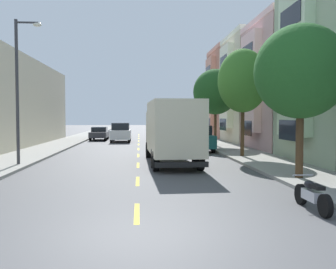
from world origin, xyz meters
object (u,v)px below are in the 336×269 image
object	(u,v)px
street_tree_nearest	(301,72)
street_tree_second	(243,81)
delivery_box_truck	(172,129)
moving_white_sedan	(121,132)
parked_motorcycle	(312,196)
street_tree_third	(215,92)
parked_suv_orange	(181,133)
parked_sedan_charcoal	(99,133)
parked_pickup_forest	(168,129)
parked_wagon_black	(178,132)
street_lamp	(20,81)
parked_suv_teal	(197,138)

from	to	relation	value
street_tree_nearest	street_tree_second	xyz separation A→B (m)	(0.00, 8.35, 0.43)
delivery_box_truck	moving_white_sedan	size ratio (longest dim) A/B	1.69
street_tree_nearest	parked_motorcycle	size ratio (longest dim) A/B	2.95
street_tree_third	parked_suv_orange	bearing A→B (deg)	109.83
parked_sedan_charcoal	parked_motorcycle	bearing A→B (deg)	-74.24
street_tree_third	parked_pickup_forest	size ratio (longest dim) A/B	1.19
parked_wagon_black	parked_sedan_charcoal	bearing A→B (deg)	-175.27
street_lamp	parked_suv_teal	xyz separation A→B (m)	(10.31, 8.18, -3.36)
street_tree_nearest	parked_wagon_black	world-z (taller)	street_tree_nearest
street_tree_nearest	delivery_box_truck	size ratio (longest dim) A/B	0.74
parked_pickup_forest	street_tree_third	bearing A→B (deg)	-84.86
delivery_box_truck	parked_pickup_forest	distance (m)	34.88
street_tree_nearest	parked_pickup_forest	size ratio (longest dim) A/B	1.13
street_lamp	parked_sedan_charcoal	xyz separation A→B (m)	(1.67, 22.11, -3.60)
street_tree_second	parked_motorcycle	xyz separation A→B (m)	(-1.65, -12.99, -4.33)
parked_suv_teal	moving_white_sedan	bearing A→B (deg)	119.64
street_tree_second	parked_wagon_black	xyz separation A→B (m)	(-1.99, 19.76, -3.94)
parked_sedan_charcoal	parked_pickup_forest	world-z (taller)	parked_pickup_forest
parked_pickup_forest	moving_white_sedan	world-z (taller)	moving_white_sedan
street_tree_nearest	parked_sedan_charcoal	size ratio (longest dim) A/B	1.34
street_lamp	moving_white_sedan	distance (m)	19.74
parked_suv_orange	parked_wagon_black	distance (m)	5.42
parked_sedan_charcoal	street_tree_third	bearing A→B (deg)	-45.02
street_tree_nearest	parked_wagon_black	xyz separation A→B (m)	(-1.99, 28.11, -3.51)
street_tree_nearest	parked_wagon_black	distance (m)	28.40
delivery_box_truck	parked_motorcycle	distance (m)	10.94
parked_pickup_forest	parked_suv_orange	bearing A→B (deg)	-90.05
delivery_box_truck	parked_wagon_black	bearing A→B (deg)	83.36
street_lamp	delivery_box_truck	bearing A→B (deg)	3.73
parked_sedan_charcoal	moving_white_sedan	world-z (taller)	moving_white_sedan
street_tree_second	street_lamp	bearing A→B (deg)	-166.07
parked_suv_orange	moving_white_sedan	xyz separation A→B (m)	(-6.04, 1.58, 0.00)
parked_sedan_charcoal	moving_white_sedan	xyz separation A→B (m)	(2.49, -3.11, 0.24)
parked_suv_teal	parked_wagon_black	xyz separation A→B (m)	(0.05, 14.65, -0.18)
parked_pickup_forest	parked_motorcycle	distance (m)	45.22
parked_sedan_charcoal	parked_suv_orange	world-z (taller)	parked_suv_orange
street_tree_third	parked_wagon_black	distance (m)	12.20
street_tree_nearest	street_lamp	world-z (taller)	street_lamp
delivery_box_truck	parked_suv_teal	xyz separation A→B (m)	(2.55, 7.67, -0.92)
moving_white_sedan	parked_suv_teal	bearing A→B (deg)	-60.36
delivery_box_truck	parked_pickup_forest	bearing A→B (deg)	85.98
street_lamp	parked_sedan_charcoal	size ratio (longest dim) A/B	1.63
parked_wagon_black	street_tree_nearest	bearing A→B (deg)	-85.95
parked_wagon_black	moving_white_sedan	xyz separation A→B (m)	(-6.21, -3.83, 0.18)
street_tree_second	parked_suv_teal	distance (m)	6.66
delivery_box_truck	parked_motorcycle	world-z (taller)	delivery_box_truck
parked_sedan_charcoal	street_tree_second	bearing A→B (deg)	-60.70
parked_wagon_black	parked_motorcycle	xyz separation A→B (m)	(0.34, -32.76, -0.39)
parked_suv_orange	parked_motorcycle	distance (m)	27.35
delivery_box_truck	moving_white_sedan	bearing A→B (deg)	101.04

